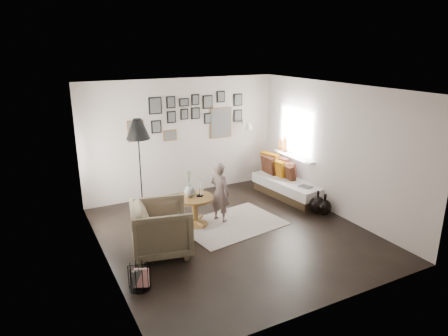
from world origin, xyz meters
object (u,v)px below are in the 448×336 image
pedestal_table (195,212)px  vase (190,189)px  demijohn_small (324,207)px  daybed (287,183)px  child (220,192)px  armchair (162,228)px  floor_lamp (138,133)px  magazine_basket (140,277)px  demijohn_large (317,205)px

pedestal_table → vase: 0.47m
pedestal_table → demijohn_small: (2.48, -0.79, -0.09)m
pedestal_table → daybed: 2.52m
child → armchair: bearing=88.9°
armchair → pedestal_table: bearing=-38.6°
pedestal_table → vase: size_ratio=1.40×
daybed → floor_lamp: size_ratio=0.96×
vase → child: bearing=-7.8°
floor_lamp → demijohn_small: floor_lamp is taller
armchair → daybed: bearing=-58.2°
vase → demijohn_small: vase is taller
magazine_basket → demijohn_large: bearing=12.6°
demijohn_large → demijohn_small: demijohn_large is taller
demijohn_large → demijohn_small: 0.15m
pedestal_table → demijohn_large: size_ratio=1.48×
demijohn_large → vase: bearing=164.3°
magazine_basket → child: child is taller
daybed → child: 2.07m
floor_lamp → pedestal_table: bearing=-51.9°
magazine_basket → vase: bearing=47.5°
daybed → floor_lamp: bearing=165.0°
floor_lamp → daybed: bearing=-8.5°
demijohn_small → child: child is taller
daybed → vase: bearing=-176.8°
demijohn_small → daybed: bearing=89.9°
daybed → child: (-1.98, -0.52, 0.30)m
vase → demijohn_small: size_ratio=1.16×
vase → magazine_basket: 2.20m
vase → daybed: vase is taller
demijohn_large → child: bearing=162.0°
magazine_basket → floor_lamp: bearing=72.5°
daybed → pedestal_table: bearing=-176.1°
demijohn_small → vase: bearing=162.4°
daybed → armchair: daybed is taller
pedestal_table → armchair: size_ratio=0.76×
pedestal_table → armchair: bearing=-141.1°
daybed → demijohn_small: (-0.00, -1.25, -0.11)m
demijohn_large → daybed: bearing=85.6°
pedestal_table → armchair: armchair is taller
daybed → child: child is taller
floor_lamp → child: 1.93m
daybed → armchair: 3.58m
floor_lamp → armchair: bearing=-95.7°
armchair → demijohn_small: bearing=-78.7°
pedestal_table → child: child is taller
pedestal_table → demijohn_small: 2.60m
daybed → demijohn_small: size_ratio=4.25×
pedestal_table → child: bearing=-6.8°
vase → child: (0.58, -0.08, -0.14)m
pedestal_table → daybed: bearing=10.4°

